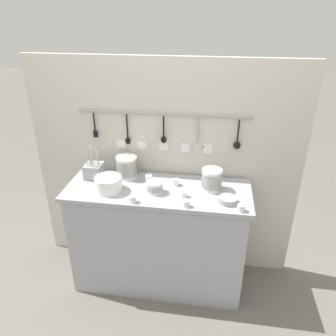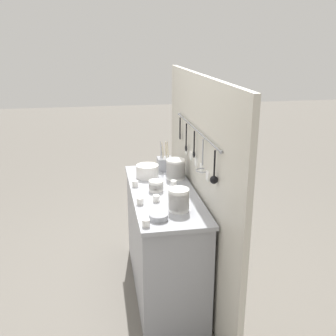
# 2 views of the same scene
# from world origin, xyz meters

# --- Properties ---
(ground_plane) EXTENTS (20.00, 20.00, 0.00)m
(ground_plane) POSITION_xyz_m (0.00, 0.00, 0.00)
(ground_plane) COLOR #666059
(counter) EXTENTS (1.42, 0.52, 0.92)m
(counter) POSITION_xyz_m (0.00, 0.00, 0.46)
(counter) COLOR #9EA0A8
(counter) RESTS_ON ground
(back_wall) EXTENTS (2.22, 0.11, 1.85)m
(back_wall) POSITION_xyz_m (0.00, 0.30, 0.93)
(back_wall) COLOR beige
(back_wall) RESTS_ON ground
(bowl_stack_back_corner) EXTENTS (0.15, 0.15, 0.17)m
(bowl_stack_back_corner) POSITION_xyz_m (0.40, 0.05, 1.00)
(bowl_stack_back_corner) COLOR white
(bowl_stack_back_corner) RESTS_ON counter
(bowl_stack_tall_left) EXTENTS (0.17, 0.17, 0.18)m
(bowl_stack_tall_left) POSITION_xyz_m (-0.28, 0.16, 1.01)
(bowl_stack_tall_left) COLOR white
(bowl_stack_tall_left) RESTS_ON counter
(bowl_stack_short_front) EXTENTS (0.12, 0.12, 0.09)m
(bowl_stack_short_front) POSITION_xyz_m (-0.01, -0.06, 0.96)
(bowl_stack_short_front) COLOR white
(bowl_stack_short_front) RESTS_ON counter
(plate_stack) EXTENTS (0.20, 0.20, 0.11)m
(plate_stack) POSITION_xyz_m (-0.36, -0.08, 0.97)
(plate_stack) COLOR white
(plate_stack) RESTS_ON counter
(steel_mixing_bowl) EXTENTS (0.13, 0.13, 0.04)m
(steel_mixing_bowl) POSITION_xyz_m (0.53, -0.12, 0.94)
(steel_mixing_bowl) COLOR #93969E
(steel_mixing_bowl) RESTS_ON counter
(cutlery_caddy) EXTENTS (0.14, 0.14, 0.27)m
(cutlery_caddy) POSITION_xyz_m (-0.54, 0.11, 0.98)
(cutlery_caddy) COLOR #93969E
(cutlery_caddy) RESTS_ON counter
(cup_edge_far) EXTENTS (0.05, 0.05, 0.05)m
(cup_edge_far) POSITION_xyz_m (-0.14, -0.22, 0.94)
(cup_edge_far) COLOR white
(cup_edge_far) RESTS_ON counter
(cup_front_left) EXTENTS (0.05, 0.05, 0.05)m
(cup_front_left) POSITION_xyz_m (-0.09, 0.10, 0.94)
(cup_front_left) COLOR white
(cup_front_left) RESTS_ON counter
(cup_back_right) EXTENTS (0.05, 0.05, 0.05)m
(cup_back_right) POSITION_xyz_m (0.24, -0.22, 0.94)
(cup_back_right) COLOR white
(cup_back_right) RESTS_ON counter
(cup_back_left) EXTENTS (0.05, 0.05, 0.05)m
(cup_back_left) POSITION_xyz_m (0.61, -0.22, 0.94)
(cup_back_left) COLOR white
(cup_back_left) RESTS_ON counter
(cup_beside_plates) EXTENTS (0.05, 0.05, 0.05)m
(cup_beside_plates) POSITION_xyz_m (0.13, 0.07, 0.94)
(cup_beside_plates) COLOR white
(cup_beside_plates) RESTS_ON counter
(cup_front_right) EXTENTS (0.05, 0.05, 0.05)m
(cup_front_right) POSITION_xyz_m (0.21, -0.09, 0.94)
(cup_front_right) COLOR white
(cup_front_right) RESTS_ON counter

